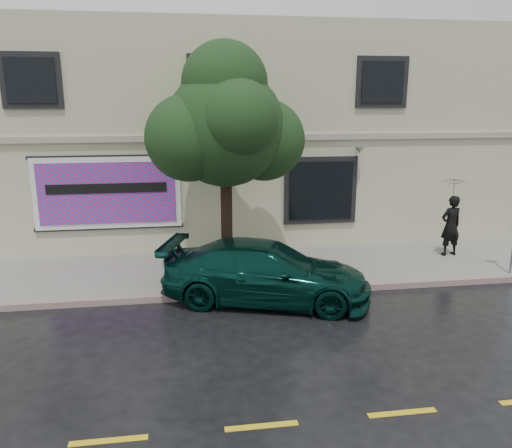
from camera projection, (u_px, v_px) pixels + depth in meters
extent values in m
plane|color=black|center=(236.00, 324.00, 10.74)|extent=(90.00, 90.00, 0.00)
cube|color=gray|center=(223.00, 271.00, 13.84)|extent=(20.00, 3.50, 0.15)
cube|color=gray|center=(229.00, 295.00, 12.16)|extent=(20.00, 0.18, 0.16)
cube|color=gold|center=(262.00, 426.00, 7.38)|extent=(19.00, 0.12, 0.01)
cube|color=#B9B995|center=(209.00, 132.00, 18.52)|extent=(20.00, 8.00, 7.00)
cube|color=#9E9984|center=(216.00, 138.00, 14.62)|extent=(20.00, 0.12, 0.18)
cube|color=black|center=(320.00, 190.00, 15.48)|extent=(2.30, 0.10, 2.10)
cube|color=black|center=(321.00, 191.00, 15.42)|extent=(2.00, 0.05, 1.80)
cube|color=black|center=(30.00, 80.00, 13.46)|extent=(1.30, 0.05, 1.20)
cube|color=black|center=(215.00, 81.00, 14.17)|extent=(1.30, 0.05, 1.20)
cube|color=black|center=(383.00, 82.00, 14.89)|extent=(1.30, 0.05, 1.20)
cube|color=white|center=(108.00, 193.00, 14.51)|extent=(4.20, 0.06, 2.10)
cube|color=#C32B5C|center=(107.00, 193.00, 14.47)|extent=(3.90, 0.04, 1.80)
cube|color=black|center=(110.00, 228.00, 14.80)|extent=(4.30, 0.10, 0.10)
cube|color=black|center=(105.00, 157.00, 14.28)|extent=(4.30, 0.10, 0.10)
cube|color=black|center=(107.00, 188.00, 14.41)|extent=(3.40, 0.02, 0.28)
imported|color=#072F28|center=(266.00, 272.00, 11.84)|extent=(5.32, 3.53, 1.43)
imported|color=black|center=(451.00, 226.00, 14.79)|extent=(0.72, 0.53, 1.82)
imported|color=black|center=(455.00, 184.00, 14.49)|extent=(1.17, 1.17, 0.66)
cylinder|color=#301D15|center=(227.00, 226.00, 12.89)|extent=(0.30, 0.30, 2.74)
sphere|color=black|center=(225.00, 128.00, 12.28)|extent=(2.92, 2.92, 2.92)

